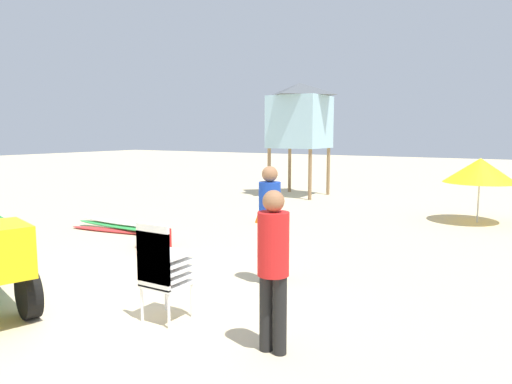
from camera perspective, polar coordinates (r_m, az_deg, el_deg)
name	(u,v)px	position (r m, az deg, el deg)	size (l,w,h in m)	color
ground	(102,302)	(6.79, -17.98, -12.45)	(80.00, 80.00, 0.00)	beige
stacked_plastic_chairs	(161,265)	(5.74, -11.38, -8.54)	(0.48, 0.48, 1.20)	white
surfboard_pile	(114,226)	(11.30, -16.65, -3.96)	(2.58, 0.65, 0.24)	red
lifeguard_near_left	(270,217)	(6.93, 1.65, -3.00)	(0.32, 0.32, 1.76)	black
lifeguard_near_center	(273,261)	(4.80, 2.09, -8.24)	(0.32, 0.32, 1.68)	black
lifeguard_tower	(300,115)	(16.84, 5.28, 9.16)	(1.98, 1.98, 3.94)	olive
beach_umbrella_left	(480,170)	(12.97, 25.33, 2.36)	(1.74, 1.74, 1.61)	beige
traffic_cone_near	(262,212)	(11.85, 0.76, -2.41)	(0.37, 0.37, 0.53)	orange
cooler_box	(154,239)	(9.41, -12.16, -5.49)	(0.60, 0.34, 0.40)	red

